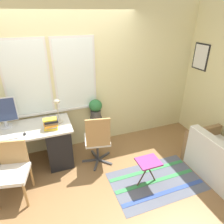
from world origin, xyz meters
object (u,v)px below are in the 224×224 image
at_px(couch_loveseat, 222,161).
at_px(desk_chair_wooden, 12,170).
at_px(mouse, 25,134).
at_px(potted_plant, 96,108).
at_px(plant_stand, 96,121).
at_px(monitor, 3,112).
at_px(office_chair_swivel, 98,140).
at_px(book_stack, 51,124).
at_px(desk_lamp, 57,105).
at_px(folding_stool, 148,164).
at_px(keyboard, 6,138).

bearing_deg(couch_loveseat, desk_chair_wooden, 76.87).
relative_size(mouse, potted_plant, 0.19).
distance_m(mouse, plant_stand, 1.37).
height_order(couch_loveseat, plant_stand, couch_loveseat).
xyz_separation_m(monitor, office_chair_swivel, (1.39, -0.51, -0.52)).
distance_m(desk_chair_wooden, potted_plant, 1.74).
xyz_separation_m(mouse, desk_chair_wooden, (-0.22, -0.37, -0.33)).
distance_m(mouse, desk_chair_wooden, 0.54).
bearing_deg(book_stack, couch_loveseat, -24.43).
height_order(book_stack, office_chair_swivel, office_chair_swivel).
bearing_deg(mouse, desk_lamp, 22.45).
bearing_deg(folding_stool, book_stack, 144.83).
xyz_separation_m(desk_chair_wooden, office_chair_swivel, (1.33, 0.23, 0.05)).
bearing_deg(couch_loveseat, book_stack, 65.57).
bearing_deg(plant_stand, book_stack, -153.90).
relative_size(monitor, mouse, 7.58).
xyz_separation_m(keyboard, desk_chair_wooden, (0.05, -0.37, -0.32)).
xyz_separation_m(monitor, desk_chair_wooden, (0.07, -0.74, -0.57)).
bearing_deg(office_chair_swivel, couch_loveseat, 162.84).
bearing_deg(monitor, mouse, -51.91).
bearing_deg(book_stack, desk_lamp, 52.02).
relative_size(potted_plant, folding_stool, 0.79).
xyz_separation_m(keyboard, folding_stool, (1.96, -0.86, -0.39)).
bearing_deg(office_chair_swivel, potted_plant, -93.35).
xyz_separation_m(desk_lamp, folding_stool, (1.15, -1.09, -0.69)).
distance_m(mouse, couch_loveseat, 3.19).
bearing_deg(mouse, plant_stand, 20.12).
bearing_deg(book_stack, desk_chair_wooden, -146.10).
distance_m(keyboard, couch_loveseat, 3.43).
bearing_deg(desk_lamp, folding_stool, -43.66).
bearing_deg(couch_loveseat, desk_lamp, 60.80).
bearing_deg(office_chair_swivel, desk_chair_wooden, 20.48).
distance_m(keyboard, book_stack, 0.68).
bearing_deg(monitor, keyboard, -87.31).
relative_size(book_stack, plant_stand, 0.38).
distance_m(office_chair_swivel, folding_stool, 0.94).
relative_size(book_stack, office_chair_swivel, 0.24).
bearing_deg(mouse, desk_chair_wooden, -119.95).
bearing_deg(potted_plant, desk_lamp, -161.72).
bearing_deg(desk_lamp, potted_plant, 18.28).
bearing_deg(mouse, office_chair_swivel, -7.44).
bearing_deg(keyboard, office_chair_swivel, -5.73).
bearing_deg(potted_plant, mouse, -159.88).
xyz_separation_m(mouse, potted_plant, (1.26, 0.46, 0.03)).
xyz_separation_m(monitor, folding_stool, (1.98, -1.23, -0.64)).
height_order(desk_chair_wooden, couch_loveseat, desk_chair_wooden).
xyz_separation_m(couch_loveseat, plant_stand, (-1.68, 1.57, 0.26)).
bearing_deg(couch_loveseat, monitor, 65.47).
distance_m(book_stack, folding_stool, 1.65).
xyz_separation_m(keyboard, book_stack, (0.67, 0.05, 0.08)).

